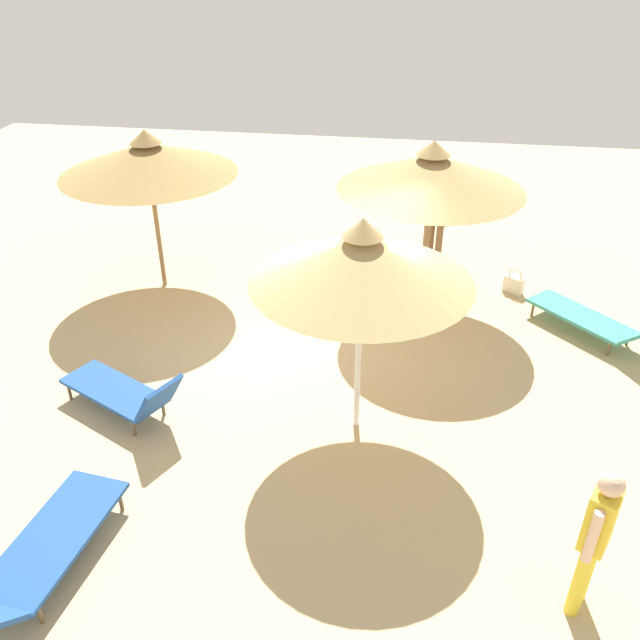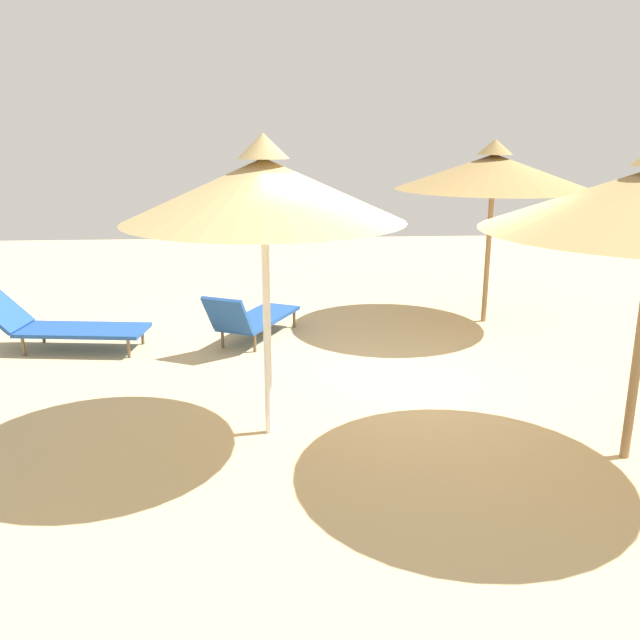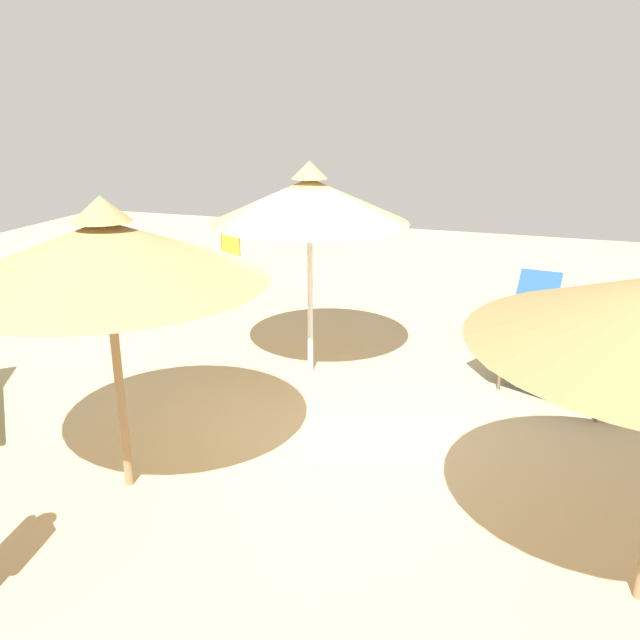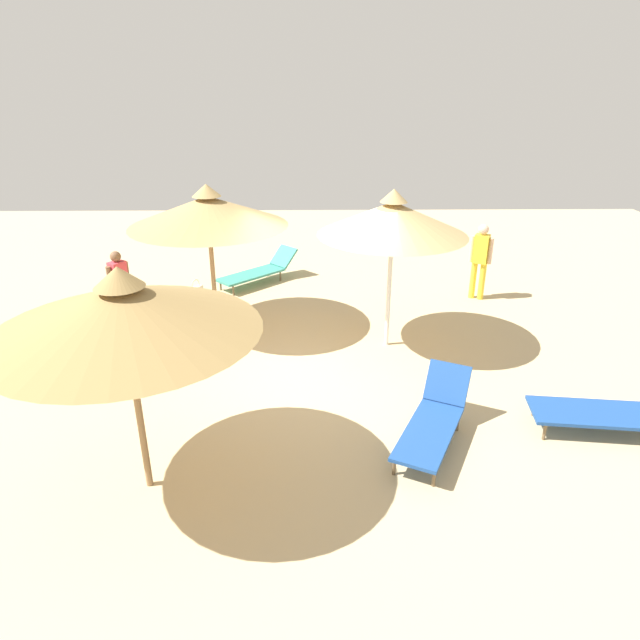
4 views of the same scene
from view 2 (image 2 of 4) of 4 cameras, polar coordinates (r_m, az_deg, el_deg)
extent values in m
cube|color=tan|center=(7.26, 5.42, -7.75)|extent=(24.00, 24.00, 0.10)
cylinder|color=white|center=(6.24, -4.57, 0.73)|extent=(0.07, 0.07, 2.45)
cone|color=tan|center=(6.05, -4.80, 10.99)|extent=(2.55, 2.55, 0.56)
cone|color=tan|center=(6.03, -4.89, 14.60)|extent=(0.46, 0.46, 0.22)
cylinder|color=olive|center=(10.47, 14.17, 6.20)|extent=(0.08, 0.08, 2.38)
cone|color=#997A47|center=(10.35, 14.58, 12.14)|extent=(2.88, 2.88, 0.51)
cone|color=#997A47|center=(10.34, 14.72, 14.10)|extent=(0.52, 0.52, 0.22)
cube|color=#1E478C|center=(9.50, -19.52, -0.81)|extent=(0.90, 1.75, 0.05)
cylinder|color=brown|center=(9.56, -14.90, -1.27)|extent=(0.04, 0.04, 0.25)
cylinder|color=brown|center=(9.04, -16.00, -2.34)|extent=(0.04, 0.04, 0.25)
cylinder|color=brown|center=(10.09, -22.52, -1.09)|extent=(0.04, 0.04, 0.25)
cylinder|color=brown|center=(9.59, -23.98, -2.08)|extent=(0.04, 0.04, 0.25)
cube|color=#1E478C|center=(9.90, -25.36, 0.66)|extent=(0.75, 0.58, 0.47)
cube|color=#1E478C|center=(9.56, -5.15, 0.17)|extent=(1.62, 1.20, 0.05)
cylinder|color=brown|center=(10.26, -4.73, 0.37)|extent=(0.04, 0.04, 0.26)
cylinder|color=brown|center=(10.05, -2.22, 0.08)|extent=(0.04, 0.04, 0.26)
cylinder|color=brown|center=(9.19, -8.31, -1.57)|extent=(0.04, 0.04, 0.26)
cylinder|color=brown|center=(8.96, -5.59, -1.94)|extent=(0.04, 0.04, 0.26)
cube|color=#1E478C|center=(8.73, -7.91, 0.42)|extent=(0.56, 0.68, 0.52)
camera|label=1|loc=(9.00, -59.46, 25.88)|focal=36.85mm
camera|label=3|loc=(11.83, 39.29, 15.90)|focal=37.04mm
camera|label=4|loc=(15.26, 0.89, 21.79)|focal=30.92mm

